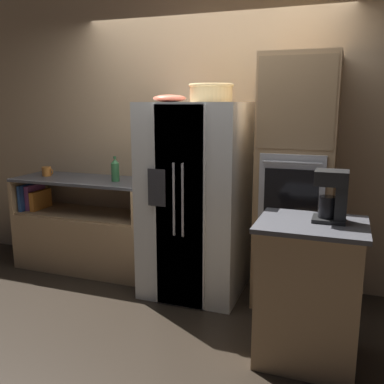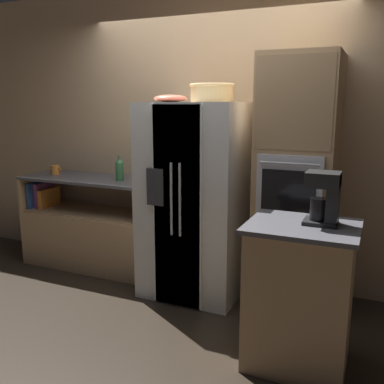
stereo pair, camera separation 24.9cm
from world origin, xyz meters
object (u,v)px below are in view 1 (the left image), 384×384
wicker_basket (211,92)px  coffee_maker (334,194)px  fruit_bowl (170,98)px  wall_oven (296,183)px  bottle_tall (115,170)px  refrigerator (196,199)px  mug (47,171)px

wicker_basket → coffee_maker: size_ratio=1.17×
coffee_maker → fruit_bowl: bearing=155.0°
wall_oven → bottle_tall: bearing=179.8°
refrigerator → bottle_tall: 0.89m
wall_oven → bottle_tall: (-1.73, 0.01, 0.02)m
wall_oven → bottle_tall: wall_oven is taller
wall_oven → fruit_bowl: 1.29m
wicker_basket → fruit_bowl: 0.36m
mug → wall_oven: bearing=-0.7°
wall_oven → coffee_maker: 0.89m
mug → coffee_maker: size_ratio=0.40×
refrigerator → coffee_maker: (1.18, -0.73, 0.28)m
wicker_basket → mug: 1.97m
refrigerator → mug: refrigerator is taller
wicker_basket → mug: size_ratio=2.94×
bottle_tall → coffee_maker: (2.05, -0.83, 0.08)m
refrigerator → coffee_maker: 1.42m
refrigerator → coffee_maker: refrigerator is taller
bottle_tall → coffee_maker: size_ratio=0.75×
bottle_tall → coffee_maker: bearing=-22.0°
coffee_maker → wicker_basket: bearing=143.1°
wicker_basket → fruit_bowl: wicker_basket is taller
refrigerator → wicker_basket: 0.94m
refrigerator → coffee_maker: size_ratio=5.18×
fruit_bowl → bottle_tall: fruit_bowl is taller
mug → wicker_basket: bearing=-1.5°
bottle_tall → mug: bearing=178.1°
refrigerator → bottle_tall: (-0.86, 0.10, 0.21)m
mug → refrigerator: bearing=-4.1°
refrigerator → fruit_bowl: bearing=-158.1°
bottle_tall → refrigerator: bearing=-6.3°
mug → coffee_maker: coffee_maker is taller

